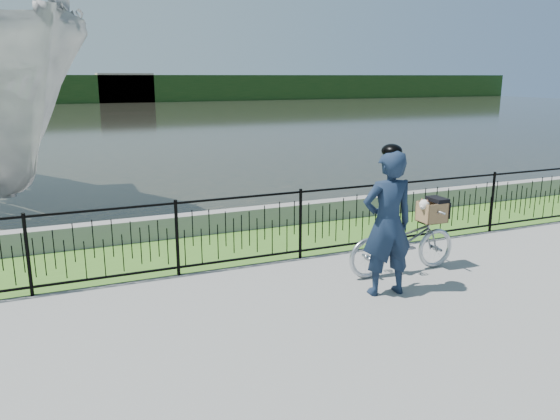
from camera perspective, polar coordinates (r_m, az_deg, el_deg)
name	(u,v)px	position (r m, az deg, el deg)	size (l,w,h in m)	color
ground	(283,304)	(7.19, 0.30, -9.83)	(120.00, 120.00, 0.00)	gray
grass_strip	(223,248)	(9.48, -5.97, -3.94)	(60.00, 2.00, 0.01)	#407123
water	(87,120)	(39.24, -19.48, 8.84)	(120.00, 120.00, 0.00)	black
quay_wall	(207,223)	(10.35, -7.65, -1.34)	(60.00, 0.30, 0.40)	gray
fence	(242,231)	(8.40, -4.04, -2.16)	(14.00, 0.06, 1.15)	black
far_treeline	(68,89)	(66.11, -21.32, 11.71)	(120.00, 6.00, 3.00)	#214018
far_building_right	(125,88)	(65.13, -15.89, 12.19)	(6.00, 3.00, 3.20)	#AC9D8A
bicycle_rig	(403,241)	(8.36, 12.78, -3.17)	(1.82, 0.63, 1.12)	#B0B5BC
cyclist	(388,222)	(7.36, 11.18, -1.27)	(0.77, 0.55, 2.04)	#132136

